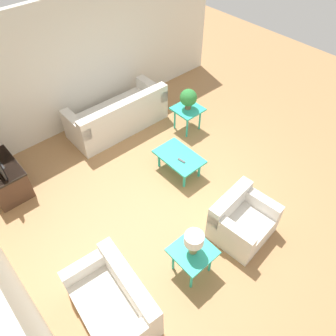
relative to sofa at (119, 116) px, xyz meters
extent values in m
plane|color=#A87A4C|center=(-2.26, 0.24, -0.32)|extent=(14.00, 14.00, 0.00)
cube|color=silver|center=(0.80, 0.24, 1.03)|extent=(0.12, 7.20, 2.70)
cube|color=silver|center=(0.05, 0.00, -0.09)|extent=(0.92, 2.18, 0.46)
cube|color=silver|center=(-0.30, 0.00, 0.33)|extent=(0.22, 2.17, 0.39)
cube|color=silver|center=(0.04, -0.98, 0.27)|extent=(0.90, 0.21, 0.25)
cube|color=silver|center=(0.06, 0.98, 0.27)|extent=(0.90, 0.21, 0.25)
cube|color=silver|center=(-3.60, 0.12, -0.12)|extent=(0.88, 0.99, 0.41)
cube|color=silver|center=(-3.30, 0.15, 0.26)|extent=(0.28, 0.94, 0.35)
cube|color=silver|center=(-3.63, 0.50, 0.20)|extent=(0.81, 0.23, 0.22)
cube|color=silver|center=(-3.56, -0.26, 0.20)|extent=(0.81, 0.23, 0.22)
cube|color=silver|center=(-3.25, 2.46, -0.12)|extent=(1.36, 0.92, 0.41)
cube|color=silver|center=(-3.28, 2.16, 0.26)|extent=(1.31, 0.32, 0.35)
cube|color=silver|center=(-2.69, 2.41, 0.20)|extent=(0.23, 0.81, 0.22)
cube|color=silver|center=(-3.82, 2.51, 0.20)|extent=(0.23, 0.81, 0.22)
cube|color=#2DB79E|center=(-1.86, -0.08, 0.07)|extent=(0.92, 0.59, 0.04)
cylinder|color=#2DB79E|center=(-2.22, -0.28, -0.14)|extent=(0.05, 0.05, 0.37)
cylinder|color=#2DB79E|center=(-1.50, -0.28, -0.14)|extent=(0.05, 0.05, 0.37)
cylinder|color=#2DB79E|center=(-2.22, 0.12, -0.14)|extent=(0.05, 0.05, 0.37)
cylinder|color=#2DB79E|center=(-1.50, 0.12, -0.14)|extent=(0.05, 0.05, 0.37)
cube|color=#2DB79E|center=(-1.02, -1.11, 0.21)|extent=(0.57, 0.57, 0.04)
cylinder|color=#2DB79E|center=(-1.21, -1.31, -0.06)|extent=(0.04, 0.04, 0.51)
cylinder|color=#2DB79E|center=(-0.82, -1.31, -0.06)|extent=(0.04, 0.04, 0.51)
cylinder|color=#2DB79E|center=(-1.21, -0.92, -0.06)|extent=(0.04, 0.04, 0.51)
cylinder|color=#2DB79E|center=(-0.82, -0.92, -0.06)|extent=(0.04, 0.04, 0.51)
cube|color=#2DB79E|center=(-3.51, 1.20, 0.21)|extent=(0.57, 0.57, 0.04)
cylinder|color=#2DB79E|center=(-3.70, 1.00, -0.06)|extent=(0.04, 0.04, 0.51)
cylinder|color=#2DB79E|center=(-3.31, 1.00, -0.06)|extent=(0.04, 0.04, 0.51)
cylinder|color=#2DB79E|center=(-3.70, 1.39, -0.06)|extent=(0.04, 0.04, 0.51)
cylinder|color=#2DB79E|center=(-3.31, 1.39, -0.06)|extent=(0.04, 0.04, 0.51)
cube|color=#4C3323|center=(-0.09, 2.62, -0.02)|extent=(0.98, 0.60, 0.60)
cylinder|color=brown|center=(-1.02, -1.11, 0.29)|extent=(0.13, 0.13, 0.12)
sphere|color=#2D7F38|center=(-1.02, -1.11, 0.50)|extent=(0.36, 0.36, 0.36)
cylinder|color=#997F4C|center=(-3.51, 1.20, 0.34)|extent=(0.12, 0.12, 0.23)
cylinder|color=white|center=(-3.51, 1.20, 0.54)|extent=(0.27, 0.27, 0.16)
cube|color=#4C4C51|center=(-1.99, -0.02, 0.10)|extent=(0.16, 0.06, 0.02)
camera|label=1|loc=(-5.04, 3.03, 4.39)|focal=35.00mm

